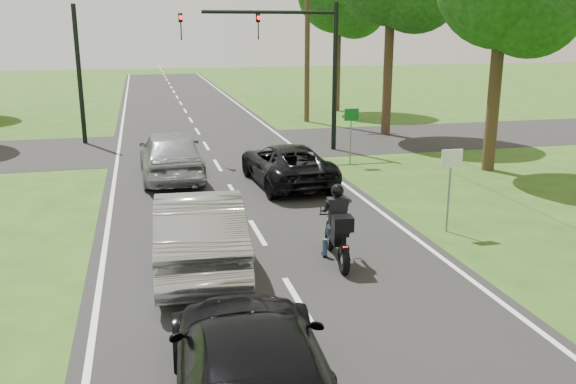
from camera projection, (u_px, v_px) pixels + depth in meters
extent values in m
plane|color=#274C15|center=(297.00, 299.00, 11.62)|extent=(140.00, 140.00, 0.00)
cube|color=black|center=(225.00, 178.00, 21.01)|extent=(8.00, 100.00, 0.01)
cube|color=black|center=(206.00, 146.00, 26.64)|extent=(60.00, 7.00, 0.01)
torus|color=black|center=(330.00, 237.00, 14.12)|extent=(0.19, 0.63, 0.62)
torus|color=black|center=(344.00, 259.00, 12.77)|extent=(0.22, 0.69, 0.68)
cube|color=black|center=(336.00, 234.00, 13.46)|extent=(0.35, 0.92, 0.28)
sphere|color=black|center=(334.00, 224.00, 13.64)|extent=(0.32, 0.32, 0.32)
cube|color=black|center=(339.00, 232.00, 13.10)|extent=(0.37, 0.55, 0.09)
cube|color=#FF0C07|center=(345.00, 248.00, 12.59)|extent=(0.10, 0.04, 0.05)
cylinder|color=silver|center=(348.00, 255.00, 13.06)|extent=(0.16, 0.76, 0.08)
cylinder|color=black|center=(332.00, 214.00, 13.78)|extent=(0.59, 0.09, 0.03)
cube|color=black|center=(343.00, 223.00, 12.75)|extent=(0.45, 0.42, 0.30)
cube|color=black|center=(338.00, 211.00, 13.17)|extent=(0.40, 0.24, 0.57)
sphere|color=black|center=(338.00, 191.00, 13.12)|extent=(0.28, 0.28, 0.28)
cylinder|color=navy|center=(325.00, 248.00, 13.69)|extent=(0.12, 0.12, 0.42)
cylinder|color=navy|center=(343.00, 247.00, 13.75)|extent=(0.12, 0.12, 0.42)
imported|color=black|center=(287.00, 164.00, 20.00)|extent=(2.53, 4.98, 1.35)
imported|color=#A2A2A6|center=(199.00, 229.00, 13.00)|extent=(2.04, 5.18, 1.68)
imported|color=#9FA1A6|center=(171.00, 154.00, 20.67)|extent=(2.13, 5.07, 1.71)
imported|color=black|center=(253.00, 372.00, 7.77)|extent=(2.44, 5.29, 1.50)
cylinder|color=black|center=(335.00, 78.00, 25.16)|extent=(0.20, 0.20, 6.00)
cylinder|color=black|center=(270.00, 12.00, 23.87)|extent=(5.40, 0.14, 0.14)
imported|color=black|center=(258.00, 27.00, 23.90)|extent=(0.16, 0.36, 1.00)
imported|color=black|center=(181.00, 27.00, 23.22)|extent=(0.16, 0.36, 1.00)
sphere|color=#FF0C07|center=(259.00, 18.00, 23.64)|extent=(0.16, 0.16, 0.16)
sphere|color=#FF0C07|center=(181.00, 18.00, 22.96)|extent=(0.16, 0.16, 0.16)
cylinder|color=black|center=(79.00, 75.00, 26.55)|extent=(0.20, 0.20, 6.00)
cylinder|color=#4E3923|center=(307.00, 28.00, 32.37)|extent=(0.28, 0.28, 10.00)
cylinder|color=slate|center=(449.00, 193.00, 15.24)|extent=(0.05, 0.05, 2.00)
cube|color=silver|center=(452.00, 158.00, 14.98)|extent=(0.55, 0.04, 0.45)
cylinder|color=slate|center=(351.00, 139.00, 22.79)|extent=(0.05, 0.05, 2.00)
cube|color=#0C591E|center=(352.00, 115.00, 22.53)|extent=(0.55, 0.04, 0.45)
cylinder|color=#332316|center=(495.00, 88.00, 21.45)|extent=(0.44, 0.44, 5.88)
sphere|color=#14330E|center=(532.00, 4.00, 20.32)|extent=(3.60, 3.60, 3.60)
cylinder|color=#332316|center=(388.00, 61.00, 28.66)|extent=(0.44, 0.44, 7.00)
cylinder|color=#332316|center=(337.00, 58.00, 37.27)|extent=(0.44, 0.44, 6.44)
sphere|color=#14330E|center=(355.00, 5.00, 36.02)|extent=(3.96, 3.96, 3.96)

